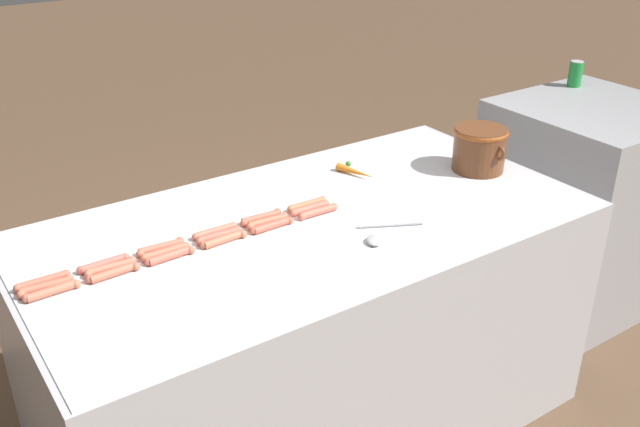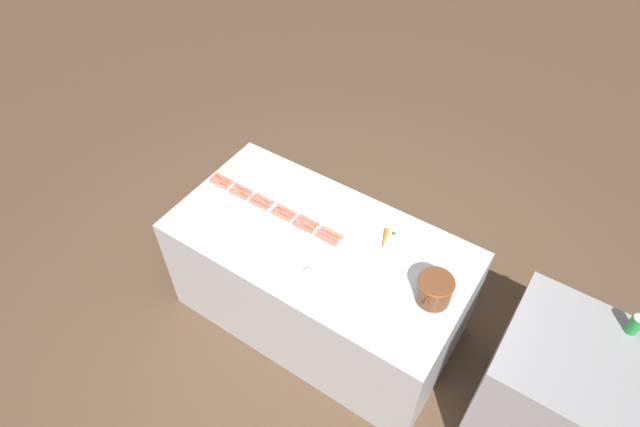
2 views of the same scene
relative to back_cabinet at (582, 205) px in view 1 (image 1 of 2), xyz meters
name	(u,v)px [view 1 (image 1 of 2)]	position (x,y,z in m)	size (l,w,h in m)	color
ground_plane	(310,419)	(0.04, -1.61, -0.50)	(20.00, 20.00, 0.00)	brown
griddle_counter	(310,327)	(0.04, -1.61, -0.05)	(1.02, 1.96, 0.90)	#BCBCC1
back_cabinet	(582,205)	(0.00, 0.00, 0.00)	(0.76, 0.76, 0.99)	#A0A0A4
hot_dog_0	(42,281)	(-0.04, -2.48, 0.41)	(0.03, 0.16, 0.03)	#CE654E
hot_dog_1	(104,264)	(-0.04, -2.30, 0.41)	(0.03, 0.16, 0.03)	#CB6556
hot_dog_2	(160,247)	(-0.04, -2.12, 0.41)	(0.04, 0.16, 0.03)	#D06A52
hot_dog_3	(215,231)	(-0.04, -1.93, 0.41)	(0.03, 0.16, 0.03)	#D46E55
hot_dog_4	(261,217)	(-0.04, -1.75, 0.41)	(0.04, 0.16, 0.03)	#D4664E
hot_dog_5	(307,204)	(-0.04, -1.57, 0.41)	(0.03, 0.16, 0.03)	#CF714C
hot_dog_6	(46,286)	(-0.01, -2.48, 0.41)	(0.04, 0.16, 0.03)	#CD6B4F
hot_dog_7	(111,267)	(-0.01, -2.29, 0.41)	(0.03, 0.16, 0.03)	#CC7156
hot_dog_8	(165,252)	(0.00, -2.12, 0.41)	(0.03, 0.16, 0.03)	#CE6B50
hot_dog_9	(219,235)	(-0.01, -1.93, 0.41)	(0.03, 0.16, 0.03)	#D06654
hot_dog_10	(268,221)	(-0.01, -1.75, 0.41)	(0.03, 0.16, 0.03)	#D26E51
hot_dog_11	(310,208)	(-0.01, -1.58, 0.41)	(0.03, 0.16, 0.03)	#D46B56
hot_dog_12	(52,291)	(0.03, -2.47, 0.41)	(0.03, 0.16, 0.03)	#C96E54
hot_dog_13	(113,273)	(0.03, -2.29, 0.41)	(0.03, 0.16, 0.03)	#CD6A51
hot_dog_14	(170,256)	(0.03, -2.12, 0.41)	(0.03, 0.16, 0.03)	#CE664F
hot_dog_15	(224,239)	(0.03, -1.93, 0.41)	(0.03, 0.16, 0.03)	#CF7051
hot_dog_16	(272,225)	(0.03, -1.75, 0.41)	(0.03, 0.16, 0.03)	#CF634C
hot_dog_17	(318,212)	(0.03, -1.57, 0.41)	(0.03, 0.16, 0.03)	#D46A53
bean_pot	(480,147)	(0.05, -0.82, 0.50)	(0.26, 0.21, 0.17)	brown
serving_spoon	(380,235)	(0.28, -1.49, 0.41)	(0.16, 0.26, 0.02)	#B7B7BC
carrot	(355,171)	(-0.18, -1.26, 0.41)	(0.18, 0.08, 0.03)	orange
soda_can	(575,74)	(-0.28, 0.16, 0.56)	(0.07, 0.07, 0.13)	#1E8C38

